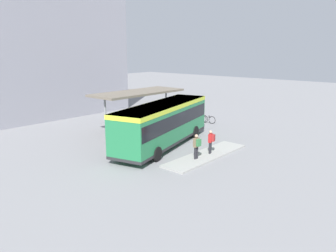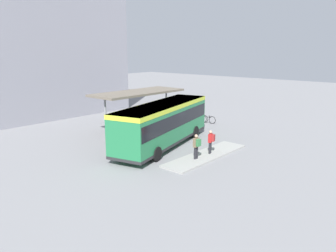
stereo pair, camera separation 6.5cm
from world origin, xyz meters
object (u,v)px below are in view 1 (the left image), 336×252
Objects in this scene: city_bus at (163,122)px; bicycle_red at (200,118)px; pedestrian_companion at (197,145)px; potted_planter_near_shelter at (136,134)px; pedestrian_waiting at (211,140)px; bicycle_black at (207,119)px; bicycle_orange at (194,117)px; potted_planter_far_side at (179,123)px.

bicycle_red is at bearing 3.61° from city_bus.
pedestrian_companion is 1.44× the size of potted_planter_near_shelter.
pedestrian_waiting is 0.92× the size of bicycle_black.
city_bus is at bearing -11.51° from pedestrian_companion.
bicycle_orange is (0.12, 0.83, -0.02)m from bicycle_red.
bicycle_black is at bearing -54.79° from pedestrian_companion.
bicycle_orange is at bearing 7.80° from potted_planter_near_shelter.
bicycle_black is (8.60, 2.00, -1.47)m from city_bus.
pedestrian_waiting is at bearing -80.64° from potted_planter_near_shelter.
potted_planter_near_shelter is at bearing 82.09° from bicycle_black.
city_bus is 9.13m from bicycle_red.
bicycle_orange is at bearing 8.21° from city_bus.
city_bus reaches higher than potted_planter_far_side.
potted_planter_far_side is (-4.17, -0.70, 0.28)m from bicycle_red.
potted_planter_near_shelter is at bearing 176.87° from potted_planter_far_side.
pedestrian_companion is 11.73m from bicycle_red.
pedestrian_companion is 8.10m from potted_planter_far_side.
pedestrian_waiting is 0.98× the size of pedestrian_companion.
bicycle_red is 1.42× the size of potted_planter_far_side.
city_bus reaches higher than bicycle_orange.
bicycle_black is (8.10, 5.85, -0.66)m from pedestrian_waiting.
pedestrian_waiting is 1.42× the size of potted_planter_near_shelter.
pedestrian_waiting is at bearing -86.87° from pedestrian_companion.
bicycle_red is 1.04× the size of bicycle_orange.
city_bus is 6.21× the size of bicycle_orange.
bicycle_orange is at bearing -64.62° from pedestrian_waiting.
potted_planter_near_shelter reaches higher than bicycle_orange.
potted_planter_far_side is (-4.28, -1.53, 0.30)m from bicycle_orange.
bicycle_orange is 4.56m from potted_planter_far_side.
pedestrian_companion is 6.27m from potted_planter_near_shelter.
bicycle_red reaches higher than bicycle_orange.
pedestrian_waiting is at bearing 120.48° from bicycle_black.
bicycle_orange is at bearing 19.69° from potted_planter_far_side.
city_bus is 3.97m from pedestrian_waiting.
pedestrian_companion is at bearing -132.51° from potted_planter_far_side.
pedestrian_waiting reaches higher than bicycle_orange.
potted_planter_far_side is (5.47, 5.96, -0.38)m from pedestrian_companion.
potted_planter_far_side is (4.40, 2.14, -1.17)m from city_bus.
city_bus is 6.76× the size of pedestrian_waiting.
potted_planter_far_side is at bearing 101.07° from bicycle_red.
bicycle_red is (-0.04, 0.83, 0.02)m from bicycle_black.
pedestrian_waiting is at bearing -51.63° from bicycle_orange.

